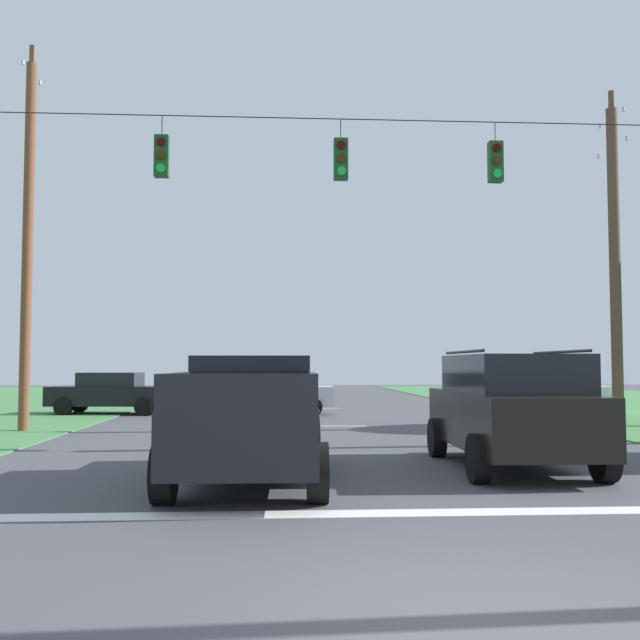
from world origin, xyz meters
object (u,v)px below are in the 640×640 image
object	(u,v)px
distant_car_oncoming	(111,392)
pickup_truck	(251,418)
distant_car_far_parked	(274,393)
distant_car_crossing_white	(553,392)
overhead_signal_span	(336,252)
utility_pole_mid_right	(615,258)
utility_pole_near_left	(28,239)
suv_black	(511,407)

from	to	relation	value
distant_car_oncoming	pickup_truck	bearing A→B (deg)	-70.56
distant_car_far_parked	distant_car_oncoming	bearing A→B (deg)	174.48
distant_car_crossing_white	distant_car_far_parked	bearing A→B (deg)	178.19
overhead_signal_span	utility_pole_mid_right	xyz separation A→B (m)	(8.60, 4.41, 0.57)
overhead_signal_span	pickup_truck	size ratio (longest dim) A/B	2.94
pickup_truck	utility_pole_near_left	size ratio (longest dim) A/B	0.51
utility_pole_near_left	distant_car_far_parked	bearing A→B (deg)	43.56
distant_car_oncoming	utility_pole_mid_right	xyz separation A→B (m)	(15.97, -6.53, 4.15)
distant_car_crossing_white	suv_black	bearing A→B (deg)	-113.63
utility_pole_near_left	pickup_truck	bearing A→B (deg)	-54.21
suv_black	distant_car_oncoming	xyz separation A→B (m)	(-10.11, 14.79, -0.27)
utility_pole_mid_right	distant_car_crossing_white	bearing A→B (deg)	87.81
overhead_signal_span	pickup_truck	bearing A→B (deg)	-109.66
utility_pole_mid_right	pickup_truck	bearing A→B (deg)	-137.96
suv_black	distant_car_crossing_white	xyz separation A→B (m)	(6.08, 13.89, -0.27)
distant_car_oncoming	distant_car_far_parked	bearing A→B (deg)	-5.52
overhead_signal_span	utility_pole_near_left	size ratio (longest dim) A/B	1.50
overhead_signal_span	suv_black	xyz separation A→B (m)	(2.74, -3.86, -3.31)
utility_pole_mid_right	overhead_signal_span	bearing A→B (deg)	-152.86
overhead_signal_span	utility_pole_mid_right	world-z (taller)	utility_pole_mid_right
distant_car_crossing_white	utility_pole_mid_right	bearing A→B (deg)	-92.19
overhead_signal_span	distant_car_far_parked	world-z (taller)	overhead_signal_span
distant_car_far_parked	utility_pole_near_left	bearing A→B (deg)	-136.44
pickup_truck	suv_black	size ratio (longest dim) A/B	1.13
overhead_signal_span	utility_pole_near_left	bearing A→B (deg)	154.24
suv_black	distant_car_far_parked	distance (m)	14.81
distant_car_crossing_white	overhead_signal_span	bearing A→B (deg)	-131.29
distant_car_crossing_white	distant_car_far_parked	distance (m)	10.23
distant_car_far_parked	utility_pole_near_left	size ratio (longest dim) A/B	0.41
suv_black	overhead_signal_span	bearing A→B (deg)	125.38
overhead_signal_span	pickup_truck	distance (m)	6.25
suv_black	utility_pole_mid_right	world-z (taller)	utility_pole_mid_right
suv_black	distant_car_far_parked	xyz separation A→B (m)	(-4.15, 14.22, -0.27)
distant_car_crossing_white	utility_pole_mid_right	world-z (taller)	utility_pole_mid_right
overhead_signal_span	distant_car_far_parked	xyz separation A→B (m)	(-1.41, 10.36, -3.58)
pickup_truck	distant_car_crossing_white	bearing A→B (deg)	54.76
distant_car_oncoming	utility_pole_near_left	distance (m)	8.33
distant_car_oncoming	utility_pole_mid_right	size ratio (longest dim) A/B	0.44
distant_car_oncoming	suv_black	bearing A→B (deg)	-55.66
distant_car_crossing_white	distant_car_far_parked	size ratio (longest dim) A/B	0.99
distant_car_crossing_white	distant_car_oncoming	world-z (taller)	same
distant_car_far_parked	overhead_signal_span	bearing A→B (deg)	-82.24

